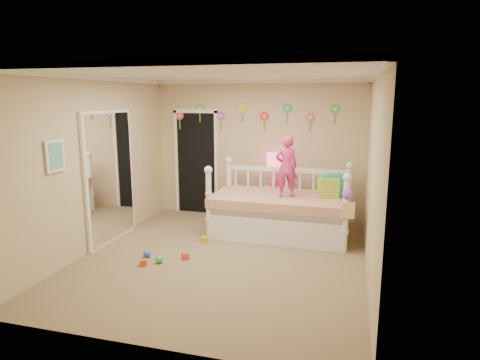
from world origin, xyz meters
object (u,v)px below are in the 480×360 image
(daybed, at_px, (281,199))
(table_lamp, at_px, (274,165))
(child, at_px, (286,167))
(nightstand, at_px, (274,204))

(daybed, xyz_separation_m, table_lamp, (-0.25, 0.72, 0.46))
(child, height_order, table_lamp, child)
(nightstand, xyz_separation_m, table_lamp, (0.00, -0.00, 0.75))
(nightstand, bearing_deg, child, -62.69)
(child, bearing_deg, table_lamp, -87.36)
(nightstand, bearing_deg, daybed, -66.72)
(daybed, xyz_separation_m, child, (0.10, -0.10, 0.57))
(child, xyz_separation_m, nightstand, (-0.35, 0.82, -0.86))
(child, relative_size, nightstand, 1.53)
(daybed, height_order, child, child)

